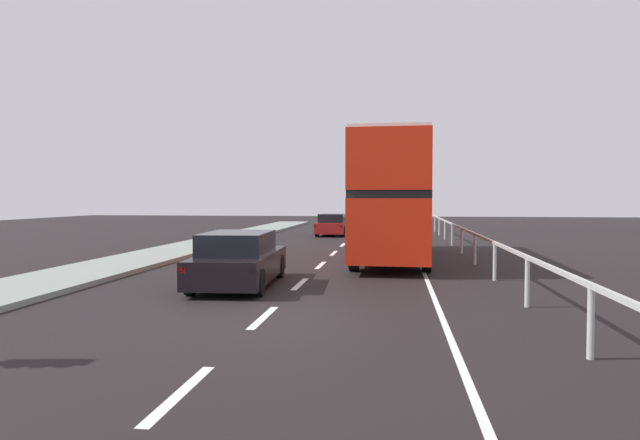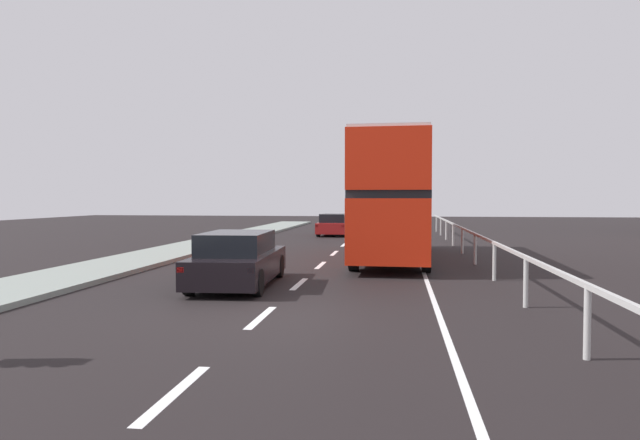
# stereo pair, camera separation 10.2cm
# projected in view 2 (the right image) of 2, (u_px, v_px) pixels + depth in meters

# --- Properties ---
(ground_plane) EXTENTS (75.42, 120.00, 0.10)m
(ground_plane) POSITION_uv_depth(u_px,v_px,m) (265.00, 316.00, 11.07)
(ground_plane) COLOR black
(lane_paint_markings) EXTENTS (3.52, 46.00, 0.01)m
(lane_paint_markings) POSITION_uv_depth(u_px,v_px,m) (382.00, 264.00, 19.34)
(lane_paint_markings) COLOR silver
(lane_paint_markings) RESTS_ON ground
(bridge_side_railing) EXTENTS (0.10, 42.00, 1.09)m
(bridge_side_railing) POSITION_uv_depth(u_px,v_px,m) (475.00, 239.00, 19.23)
(bridge_side_railing) COLOR #BCBAB7
(bridge_side_railing) RESTS_ON ground
(double_decker_bus_red) EXTENTS (2.74, 10.61, 4.39)m
(double_decker_bus_red) POSITION_uv_depth(u_px,v_px,m) (394.00, 196.00, 20.96)
(double_decker_bus_red) COLOR red
(double_decker_bus_red) RESTS_ON ground
(hatchback_car_near) EXTENTS (2.02, 4.65, 1.40)m
(hatchback_car_near) POSITION_uv_depth(u_px,v_px,m) (238.00, 260.00, 14.61)
(hatchback_car_near) COLOR black
(hatchback_car_near) RESTS_ON ground
(sedan_car_ahead) EXTENTS (1.85, 4.39, 1.33)m
(sedan_car_ahead) POSITION_uv_depth(u_px,v_px,m) (335.00, 225.00, 34.49)
(sedan_car_ahead) COLOR maroon
(sedan_car_ahead) RESTS_ON ground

